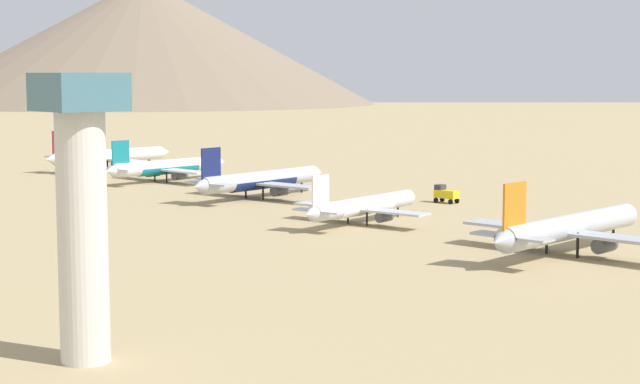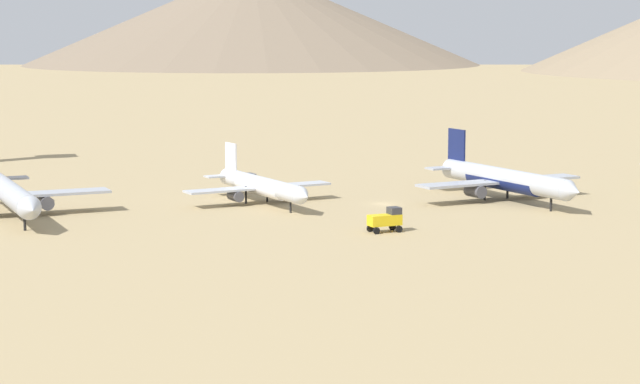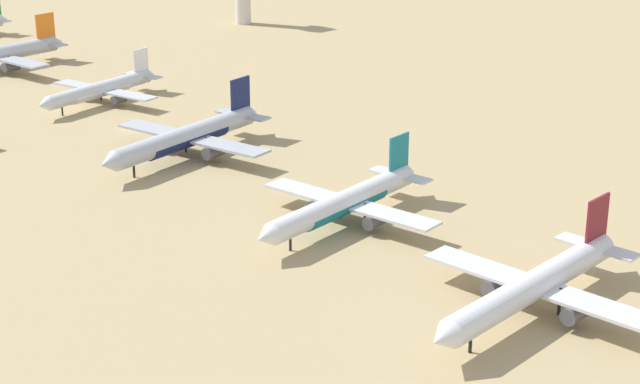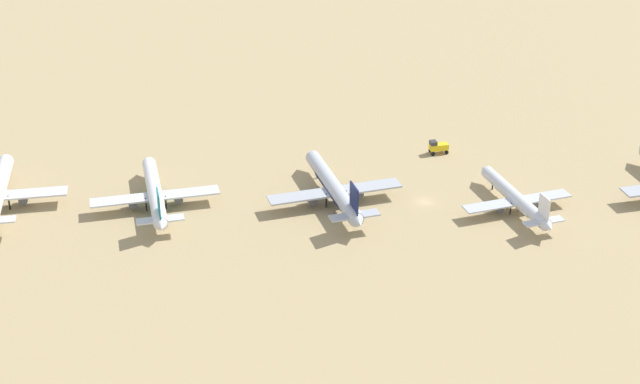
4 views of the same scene
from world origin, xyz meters
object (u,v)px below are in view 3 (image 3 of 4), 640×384
parked_jet_3 (187,137)px  parked_jet_5 (535,285)px  parked_jet_4 (345,203)px  parked_jet_2 (101,89)px

parked_jet_3 → parked_jet_5: size_ratio=1.01×
parked_jet_3 → parked_jet_4: parked_jet_3 is taller
parked_jet_2 → parked_jet_5: bearing=82.0°
parked_jet_3 → parked_jet_4: bearing=85.6°
parked_jet_3 → parked_jet_5: parked_jet_3 is taller
parked_jet_4 → parked_jet_5: bearing=83.1°
parked_jet_5 → parked_jet_3: bearing=-95.6°
parked_jet_2 → parked_jet_5: parked_jet_5 is taller
parked_jet_2 → parked_jet_3: size_ratio=0.83×
parked_jet_4 → parked_jet_5: 38.91m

